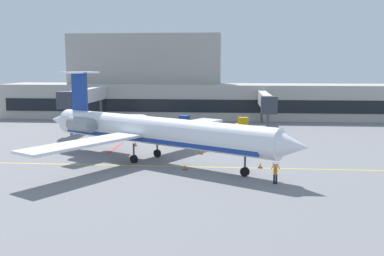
% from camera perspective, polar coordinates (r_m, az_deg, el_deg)
% --- Properties ---
extents(ground, '(120.00, 120.00, 0.11)m').
position_cam_1_polar(ground, '(46.34, 0.88, -5.34)').
color(ground, slate).
extents(terminal_building, '(78.31, 11.93, 17.10)m').
position_cam_1_polar(terminal_building, '(91.84, -1.59, 5.14)').
color(terminal_building, '#ADA89E').
rests_on(terminal_building, ground).
extents(jet_bridge_west, '(2.40, 20.39, 6.72)m').
position_cam_1_polar(jet_bridge_west, '(78.36, -13.70, 3.93)').
color(jet_bridge_west, silver).
rests_on(jet_bridge_west, ground).
extents(jet_bridge_east, '(2.40, 18.42, 6.05)m').
position_cam_1_polar(jet_bridge_east, '(75.48, 9.43, 3.40)').
color(jet_bridge_east, silver).
rests_on(jet_bridge_east, ground).
extents(regional_jet, '(32.31, 27.77, 9.90)m').
position_cam_1_polar(regional_jet, '(49.67, -5.27, -0.33)').
color(regional_jet, white).
rests_on(regional_jet, ground).
extents(baggage_tug, '(2.57, 3.34, 2.09)m').
position_cam_1_polar(baggage_tug, '(74.83, 6.52, 0.55)').
color(baggage_tug, '#E5B20C').
rests_on(baggage_tug, ground).
extents(pushback_tractor, '(2.80, 3.43, 2.25)m').
position_cam_1_polar(pushback_tractor, '(75.68, -0.82, 0.73)').
color(pushback_tractor, '#19389E').
rests_on(pushback_tractor, ground).
extents(fuel_tank, '(7.35, 2.84, 2.66)m').
position_cam_1_polar(fuel_tank, '(73.85, -8.12, 0.84)').
color(fuel_tank, white).
rests_on(fuel_tank, ground).
extents(marshaller, '(0.83, 0.34, 2.00)m').
position_cam_1_polar(marshaller, '(41.08, 10.70, -5.70)').
color(marshaller, '#191E33').
rests_on(marshaller, ground).
extents(safety_cone_alpha, '(0.47, 0.47, 0.55)m').
position_cam_1_polar(safety_cone_alpha, '(53.86, 1.17, -3.11)').
color(safety_cone_alpha, orange).
rests_on(safety_cone_alpha, ground).
extents(safety_cone_bravo, '(0.47, 0.47, 0.55)m').
position_cam_1_polar(safety_cone_bravo, '(47.25, 8.78, -4.80)').
color(safety_cone_bravo, orange).
rests_on(safety_cone_bravo, ground).
extents(safety_cone_charlie, '(0.47, 0.47, 0.55)m').
position_cam_1_polar(safety_cone_charlie, '(59.76, -7.30, -2.06)').
color(safety_cone_charlie, orange).
rests_on(safety_cone_charlie, ground).
extents(safety_cone_delta, '(0.47, 0.47, 0.55)m').
position_cam_1_polar(safety_cone_delta, '(45.95, -0.90, -5.08)').
color(safety_cone_delta, orange).
rests_on(safety_cone_delta, ground).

